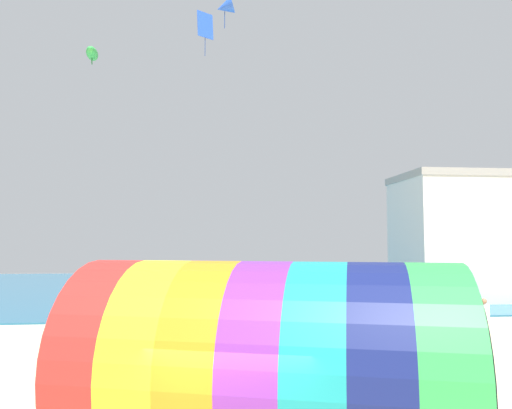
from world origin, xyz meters
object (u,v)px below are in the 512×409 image
at_px(kite_blue_delta, 225,7).
at_px(giant_inflatable_tube, 269,366).
at_px(kite_green_parafoil, 92,54).
at_px(kite_blue_diamond, 205,26).
at_px(bystander_near_water, 485,319).

bearing_deg(kite_blue_delta, giant_inflatable_tube, -88.23).
xyz_separation_m(kite_green_parafoil, kite_blue_delta, (5.50, 0.32, 2.43)).
relative_size(giant_inflatable_tube, kite_blue_diamond, 3.43).
bearing_deg(bystander_near_water, kite_blue_delta, 174.83).
height_order(kite_blue_delta, kite_blue_diamond, kite_blue_diamond).
bearing_deg(bystander_near_water, kite_blue_diamond, 160.88).
xyz_separation_m(kite_blue_delta, kite_blue_diamond, (-0.84, 3.09, 0.50)).
height_order(kite_green_parafoil, kite_blue_delta, kite_blue_delta).
xyz_separation_m(giant_inflatable_tube, bystander_near_water, (10.54, 10.86, -0.98)).
bearing_deg(kite_green_parafoil, kite_blue_delta, 3.31).
relative_size(kite_green_parafoil, kite_blue_delta, 0.96).
bearing_deg(giant_inflatable_tube, kite_blue_delta, 91.77).
xyz_separation_m(kite_green_parafoil, bystander_near_water, (16.41, -0.67, -11.02)).
distance_m(kite_blue_delta, bystander_near_water, 17.34).
distance_m(giant_inflatable_tube, kite_blue_delta, 17.20).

